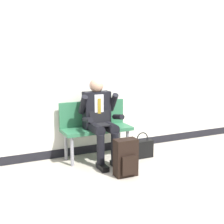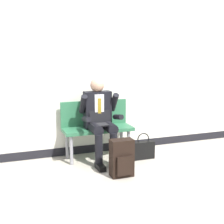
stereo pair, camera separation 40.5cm
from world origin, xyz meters
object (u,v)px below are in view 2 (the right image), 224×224
(person_seated, at_px, (100,118))
(backpack, at_px, (122,158))
(bench_with_person, at_px, (96,124))
(handbag, at_px, (143,150))

(person_seated, height_order, backpack, person_seated)
(bench_with_person, height_order, person_seated, person_seated)
(backpack, height_order, handbag, backpack)
(person_seated, distance_m, handbag, 0.83)
(backpack, distance_m, handbag, 0.76)
(backpack, relative_size, handbag, 1.21)
(bench_with_person, relative_size, person_seated, 0.85)
(bench_with_person, bearing_deg, person_seated, -90.00)
(bench_with_person, height_order, handbag, bench_with_person)
(person_seated, bearing_deg, backpack, -82.82)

